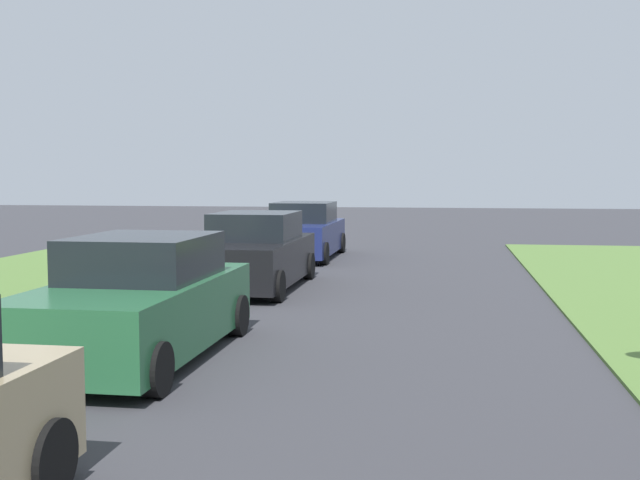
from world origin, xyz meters
The scene contains 3 objects.
parked_sedan_green centered at (-2.27, 12.66, 0.72)m, with size 1.97×4.41×1.57m.
parked_sedan_black centered at (-2.31, 19.05, 0.72)m, with size 1.97×4.41×1.57m.
parked_sedan_navy centered at (-2.37, 25.19, 0.72)m, with size 1.97×4.41×1.57m.
Camera 1 is at (1.60, 2.99, 2.37)m, focal length 44.83 mm.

